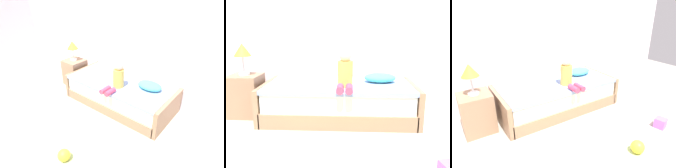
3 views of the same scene
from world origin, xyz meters
TOP-DOWN VIEW (x-y plane):
  - wall_rear at (0.00, 2.60)m, footprint 7.20×0.10m
  - bed at (0.18, 2.00)m, footprint 2.11×1.00m
  - nightstand at (-1.17, 2.02)m, footprint 0.44×0.44m
  - table_lamp at (-1.17, 2.02)m, footprint 0.24×0.24m
  - child_figure at (0.27, 1.77)m, footprint 0.20×0.51m
  - pillow at (0.76, 2.10)m, footprint 0.44×0.30m
  - toy_ball at (0.42, 0.39)m, footprint 0.18×0.18m
  - area_rug at (0.14, 0.70)m, footprint 1.60×1.10m
  - toy_block at (1.20, 0.57)m, footprint 0.18×0.18m

SIDE VIEW (x-z plane):
  - area_rug at x=0.14m, z-range 0.00..0.01m
  - toy_block at x=1.20m, z-range 0.00..0.15m
  - toy_ball at x=0.42m, z-range 0.00..0.18m
  - bed at x=0.18m, z-range 0.00..0.50m
  - nightstand at x=-1.17m, z-range 0.00..0.60m
  - pillow at x=0.76m, z-range 0.50..0.63m
  - child_figure at x=0.27m, z-range 0.45..0.96m
  - table_lamp at x=-1.17m, z-range 0.71..1.16m
  - wall_rear at x=0.00m, z-range 0.00..2.90m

